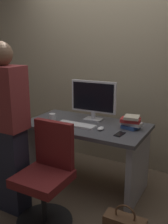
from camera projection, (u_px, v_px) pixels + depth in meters
name	position (u px, v px, depth m)	size (l,w,h in m)	color
ground_plane	(86.00, 184.00, 3.09)	(9.00, 9.00, 0.00)	brown
wall_back	(115.00, 52.00, 3.35)	(6.40, 0.10, 3.00)	tan
desk	(86.00, 144.00, 2.95)	(1.34, 0.71, 0.75)	#4C4C51
office_chair	(47.00, 179.00, 2.37)	(0.52, 0.52, 0.94)	black
person_at_desk	(6.00, 129.00, 2.45)	(0.40, 0.24, 1.64)	#262838
monitor	(93.00, 98.00, 2.97)	(0.54, 0.15, 0.46)	silver
keyboard	(76.00, 125.00, 2.83)	(0.43, 0.13, 0.02)	white
mouse	(101.00, 128.00, 2.69)	(0.06, 0.10, 0.03)	white
cup_near_keyboard	(52.00, 117.00, 2.98)	(0.07, 0.07, 0.09)	silver
book_stack	(131.00, 122.00, 2.72)	(0.23, 0.19, 0.14)	#3359A5
cell_phone	(120.00, 134.00, 2.57)	(0.07, 0.14, 0.01)	black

